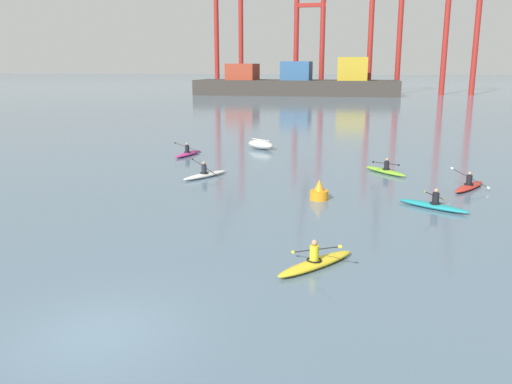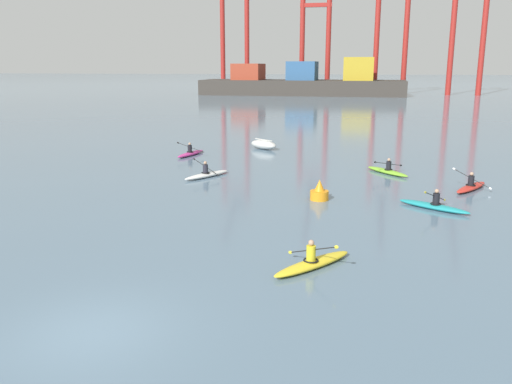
{
  "view_description": "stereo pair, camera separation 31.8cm",
  "coord_description": "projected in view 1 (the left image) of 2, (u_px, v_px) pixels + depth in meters",
  "views": [
    {
      "loc": [
        6.05,
        -10.64,
        6.33
      ],
      "look_at": [
        1.33,
        12.81,
        0.6
      ],
      "focal_mm": 37.06,
      "sensor_mm": 36.0,
      "label": 1
    },
    {
      "loc": [
        6.36,
        -10.57,
        6.33
      ],
      "look_at": [
        1.33,
        12.81,
        0.6
      ],
      "focal_mm": 37.06,
      "sensor_mm": 36.0,
      "label": 2
    }
  ],
  "objects": [
    {
      "name": "kayak_lime",
      "position": [
        385.0,
        170.0,
        31.86
      ],
      "size": [
        2.67,
        2.97,
        0.95
      ],
      "color": "#7ABC2D",
      "rests_on": "ground"
    },
    {
      "name": "channel_buoy",
      "position": [
        319.0,
        192.0,
        25.55
      ],
      "size": [
        0.9,
        0.9,
        1.0
      ],
      "color": "orange",
      "rests_on": "ground"
    },
    {
      "name": "gantry_crane_west_mid",
      "position": [
        309.0,
        21.0,
        123.54
      ],
      "size": [
        7.39,
        18.32,
        34.93
      ],
      "color": "maroon",
      "rests_on": "ground"
    },
    {
      "name": "capsized_dinghy",
      "position": [
        261.0,
        145.0,
        41.11
      ],
      "size": [
        2.74,
        2.43,
        0.76
      ],
      "color": "beige",
      "rests_on": "ground"
    },
    {
      "name": "kayak_magenta",
      "position": [
        188.0,
        153.0,
        38.15
      ],
      "size": [
        2.19,
        3.45,
        0.95
      ],
      "color": "#C13384",
      "rests_on": "ground"
    },
    {
      "name": "gantry_crane_east",
      "position": [
        464.0,
        6.0,
        112.32
      ],
      "size": [
        7.52,
        17.17,
        37.21
      ],
      "color": "maroon",
      "rests_on": "ground"
    },
    {
      "name": "kayak_white",
      "position": [
        205.0,
        174.0,
        30.72
      ],
      "size": [
        2.16,
        3.27,
        1.04
      ],
      "color": "silver",
      "rests_on": "ground"
    },
    {
      "name": "ground_plane",
      "position": [
        98.0,
        334.0,
        12.78
      ],
      "size": [
        800.0,
        800.0,
        0.0
      ],
      "primitive_type": "plane",
      "color": "slate"
    },
    {
      "name": "gantry_crane_west",
      "position": [
        228.0,
        11.0,
        130.73
      ],
      "size": [
        7.51,
        18.02,
        37.11
      ],
      "color": "maroon",
      "rests_on": "ground"
    },
    {
      "name": "kayak_yellow",
      "position": [
        316.0,
        262.0,
        16.99
      ],
      "size": [
        2.52,
        3.08,
        1.05
      ],
      "color": "yellow",
      "rests_on": "ground"
    },
    {
      "name": "kayak_teal",
      "position": [
        433.0,
        205.0,
        23.97
      ],
      "size": [
        3.19,
        2.34,
        1.04
      ],
      "color": "teal",
      "rests_on": "ground"
    },
    {
      "name": "gantry_crane_east_mid",
      "position": [
        386.0,
        15.0,
        118.45
      ],
      "size": [
        7.61,
        17.41,
        34.32
      ],
      "color": "maroon",
      "rests_on": "ground"
    },
    {
      "name": "kayak_red",
      "position": [
        469.0,
        186.0,
        27.78
      ],
      "size": [
        2.26,
        3.22,
        1.07
      ],
      "color": "red",
      "rests_on": "ground"
    },
    {
      "name": "container_barge",
      "position": [
        298.0,
        83.0,
        116.97
      ],
      "size": [
        44.47,
        11.97,
        8.1
      ],
      "color": "#38332D",
      "rests_on": "ground"
    }
  ]
}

